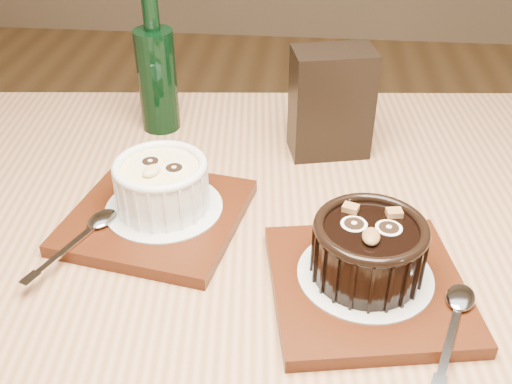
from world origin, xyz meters
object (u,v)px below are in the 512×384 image
condiment_stand (331,103)px  green_bottle (157,76)px  ramekin_dark (369,247)px  tray_left (157,216)px  ramekin_white (162,183)px  tray_right (367,286)px  table (245,319)px

condiment_stand → green_bottle: (-0.24, 0.04, 0.01)m
green_bottle → ramekin_dark: bearing=-48.4°
tray_left → ramekin_white: 0.04m
tray_left → condiment_stand: 0.27m
ramekin_dark → condiment_stand: (-0.03, 0.26, 0.02)m
tray_left → ramekin_white: ramekin_white is taller
tray_left → tray_right: 0.24m
ramekin_white → condiment_stand: 0.25m
ramekin_white → green_bottle: 0.22m
ramekin_white → tray_right: 0.24m
table → green_bottle: bearing=118.7°
ramekin_dark → condiment_stand: size_ratio=0.76×
ramekin_dark → green_bottle: (-0.27, 0.30, 0.03)m
table → ramekin_dark: (0.12, -0.03, 0.14)m
ramekin_white → green_bottle: bearing=124.5°
ramekin_white → green_bottle: green_bottle is taller
table → tray_left: bearing=153.6°
green_bottle → tray_right: bearing=-48.8°
ramekin_dark → tray_right: bearing=-65.2°
ramekin_white → tray_left: bearing=-119.8°
table → condiment_stand: bearing=69.5°
table → tray_left: (-0.10, 0.05, 0.10)m
tray_right → ramekin_white: bearing=156.2°
ramekin_white → condiment_stand: size_ratio=0.73×
tray_right → tray_left: bearing=158.3°
tray_right → ramekin_dark: 0.04m
tray_left → ramekin_dark: bearing=-20.3°
tray_left → condiment_stand: size_ratio=1.29×
table → green_bottle: (-0.15, 0.27, 0.17)m
table → ramekin_white: 0.18m
tray_right → green_bottle: bearing=131.2°
tray_left → ramekin_dark: (0.22, -0.08, 0.04)m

